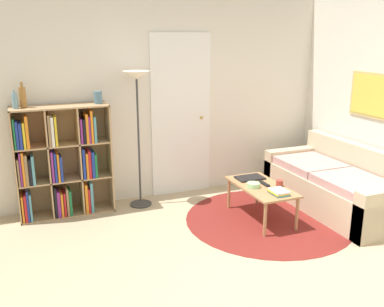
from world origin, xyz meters
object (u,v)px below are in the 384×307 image
laptop (250,178)px  bowl (253,185)px  bottle_left (15,101)px  coffee_table (261,189)px  vase_on_shelf (98,97)px  floor_lamp (137,93)px  cup (279,183)px  bottle_middle (23,97)px  couch (339,186)px  bookshelf (61,163)px

laptop → bowl: size_ratio=2.18×
laptop → bottle_left: bearing=164.1°
coffee_table → vase_on_shelf: vase_on_shelf is taller
floor_lamp → bottle_left: 1.33m
coffee_table → laptop: (0.00, 0.27, 0.06)m
cup → vase_on_shelf: (-1.79, 1.09, 0.92)m
bowl → bottle_middle: (-2.30, 1.03, 0.98)m
couch → bookshelf: bearing=161.4°
laptop → floor_lamp: bearing=150.3°
bookshelf → bottle_middle: (-0.33, 0.02, 0.78)m
coffee_table → bottle_middle: bearing=157.1°
couch → bowl: size_ratio=12.48×
bookshelf → floor_lamp: bearing=-4.2°
bookshelf → coffee_table: bookshelf is taller
laptop → vase_on_shelf: 2.01m
bottle_left → coffee_table: bearing=-21.5°
couch → floor_lamp: bearing=156.1°
coffee_table → bottle_left: size_ratio=4.48×
bottle_left → vase_on_shelf: size_ratio=1.42×
bowl → cup: cup is taller
cup → bottle_left: bearing=158.2°
cup → couch: bearing=2.2°
bookshelf → cup: bearing=-25.8°
bottle_middle → bottle_left: bearing=-155.9°
bottle_middle → vase_on_shelf: bearing=-1.1°
bowl → bottle_middle: size_ratio=0.53×
bottle_middle → couch: bearing=-17.1°
coffee_table → laptop: 0.27m
bookshelf → bottle_left: 0.85m
bookshelf → coffee_table: size_ratio=1.41×
floor_lamp → cup: size_ratio=20.98×
floor_lamp → cup: floor_lamp is taller
bookshelf → bottle_left: bottle_left is taller
cup → coffee_table: bearing=153.9°
couch → bowl: 1.19m
coffee_table → cup: size_ratio=11.61×
bookshelf → cup: (2.26, -1.09, -0.19)m
bookshelf → bowl: bookshelf is taller
bottle_left → vase_on_shelf: bearing=1.4°
couch → cup: couch is taller
cup → laptop: bearing=116.6°
floor_lamp → bottle_middle: 1.25m
couch → vase_on_shelf: bearing=158.4°
laptop → vase_on_shelf: (-1.61, 0.73, 0.95)m
bottle_middle → vase_on_shelf: 0.81m
floor_lamp → bowl: bearing=-41.9°
coffee_table → bowl: bowl is taller
laptop → bowl: bearing=-112.5°
couch → bottle_left: bearing=163.8°
bookshelf → coffee_table: 2.33m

